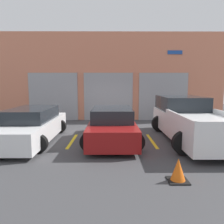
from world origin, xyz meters
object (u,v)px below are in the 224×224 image
(sedan_white, at_px, (32,126))
(traffic_cone, at_px, (178,171))
(pickup_truck, at_px, (190,120))
(sedan_side, at_px, (112,125))

(sedan_white, bearing_deg, traffic_cone, -37.97)
(pickup_truck, relative_size, sedan_side, 1.29)
(sedan_side, distance_m, traffic_cone, 3.97)
(traffic_cone, bearing_deg, pickup_truck, 67.16)
(sedan_side, bearing_deg, sedan_white, 179.96)
(pickup_truck, distance_m, sedan_side, 3.19)
(pickup_truck, bearing_deg, sedan_side, -174.78)
(sedan_white, distance_m, traffic_cone, 5.95)
(sedan_white, height_order, sedan_side, sedan_side)
(sedan_white, height_order, traffic_cone, sedan_white)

